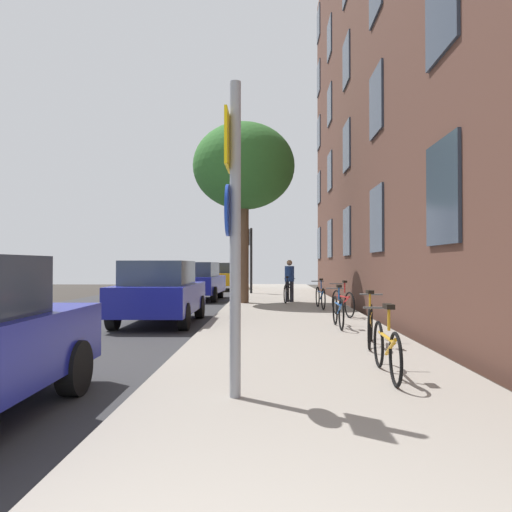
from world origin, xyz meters
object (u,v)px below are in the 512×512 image
(bicycle_0, at_px, (387,348))
(pedestrian_0, at_px, (289,278))
(sign_post, at_px, (233,219))
(tree_near, at_px, (244,167))
(car_2, at_px, (197,281))
(bicycle_5, at_px, (288,292))
(bicycle_4, at_px, (320,297))
(bicycle_1, at_px, (370,323))
(bicycle_3, at_px, (343,302))
(bicycle_2, at_px, (338,311))
(car_3, at_px, (226,276))
(traffic_light, at_px, (249,248))
(car_1, at_px, (160,291))

(bicycle_0, height_order, pedestrian_0, pedestrian_0)
(sign_post, bearing_deg, tree_near, 92.36)
(sign_post, relative_size, car_2, 0.79)
(tree_near, xyz_separation_m, bicycle_0, (2.41, -11.80, -4.66))
(bicycle_5, bearing_deg, sign_post, -94.83)
(bicycle_4, bearing_deg, tree_near, 139.61)
(bicycle_1, xyz_separation_m, bicycle_3, (0.25, 4.80, 0.00))
(bicycle_3, height_order, bicycle_5, same)
(pedestrian_0, bearing_deg, bicycle_2, -84.13)
(bicycle_4, height_order, car_3, car_3)
(traffic_light, xyz_separation_m, car_2, (-2.09, -3.17, -1.49))
(tree_near, bearing_deg, bicycle_4, -40.39)
(bicycle_2, bearing_deg, bicycle_3, 78.88)
(car_1, bearing_deg, tree_near, 71.19)
(bicycle_3, bearing_deg, traffic_light, 105.80)
(tree_near, distance_m, bicycle_5, 4.92)
(bicycle_5, distance_m, car_3, 11.42)
(tree_near, distance_m, pedestrian_0, 4.49)
(bicycle_1, height_order, pedestrian_0, pedestrian_0)
(traffic_light, distance_m, bicycle_4, 8.79)
(tree_near, distance_m, car_1, 7.25)
(sign_post, relative_size, pedestrian_0, 2.14)
(car_1, bearing_deg, bicycle_5, 58.47)
(car_2, height_order, car_3, same)
(bicycle_2, xyz_separation_m, car_3, (-4.09, 18.15, 0.34))
(bicycle_2, height_order, car_3, car_3)
(tree_near, relative_size, car_1, 1.65)
(bicycle_4, bearing_deg, bicycle_2, -91.34)
(pedestrian_0, relative_size, car_1, 0.39)
(sign_post, xyz_separation_m, tree_near, (-0.53, 12.81, 3.12))
(sign_post, xyz_separation_m, bicycle_2, (1.95, 5.81, -1.53))
(bicycle_3, distance_m, car_2, 9.00)
(pedestrian_0, height_order, car_3, pedestrian_0)
(bicycle_4, relative_size, bicycle_5, 1.10)
(sign_post, distance_m, car_2, 15.89)
(bicycle_1, relative_size, bicycle_5, 1.01)
(bicycle_1, bearing_deg, car_1, 139.68)
(sign_post, distance_m, bicycle_0, 2.63)
(bicycle_5, distance_m, pedestrian_0, 0.60)
(car_2, bearing_deg, bicycle_1, -68.42)
(bicycle_2, distance_m, car_1, 4.62)
(pedestrian_0, xyz_separation_m, car_2, (-3.84, 2.33, -0.18))
(pedestrian_0, height_order, car_1, pedestrian_0)
(traffic_light, relative_size, bicycle_1, 1.96)
(bicycle_5, xyz_separation_m, car_1, (-3.51, -5.71, 0.34))
(bicycle_0, xyz_separation_m, car_1, (-4.28, 6.29, 0.36))
(bicycle_0, distance_m, bicycle_3, 7.22)
(bicycle_1, xyz_separation_m, pedestrian_0, (-0.99, 9.89, 0.53))
(traffic_light, bearing_deg, car_3, 106.88)
(tree_near, xyz_separation_m, car_3, (-1.61, 11.15, -4.30))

